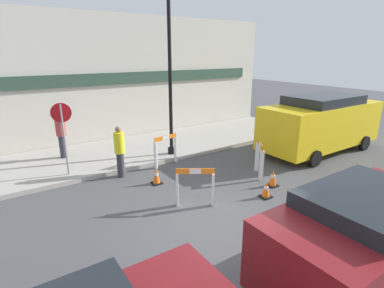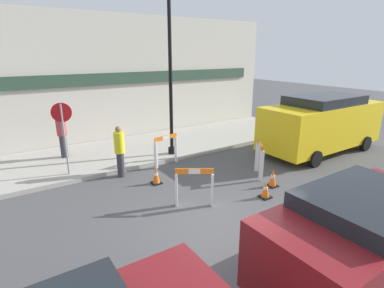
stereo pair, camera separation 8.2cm
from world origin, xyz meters
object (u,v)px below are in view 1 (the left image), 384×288
at_px(parked_car_1, 363,235).
at_px(work_van, 321,121).
at_px(person_worker, 120,150).
at_px(person_pedestrian, 61,133).
at_px(streetlamp_post, 169,43).
at_px(stop_sign, 63,128).

bearing_deg(parked_car_1, work_van, 38.68).
distance_m(person_worker, person_pedestrian, 2.86).
relative_size(streetlamp_post, work_van, 1.18).
height_order(stop_sign, work_van, stop_sign).
bearing_deg(stop_sign, person_pedestrian, -83.86).
bearing_deg(person_pedestrian, parked_car_1, 140.70).
bearing_deg(work_van, stop_sign, 163.37).
xyz_separation_m(streetlamp_post, person_pedestrian, (-3.55, 1.85, -3.11)).
bearing_deg(streetlamp_post, person_worker, -162.51).
distance_m(stop_sign, work_van, 9.58).
xyz_separation_m(streetlamp_post, work_van, (5.38, -2.69, -2.94)).
relative_size(person_worker, parked_car_1, 0.44).
height_order(parked_car_1, work_van, work_van).
distance_m(streetlamp_post, person_worker, 4.09).
xyz_separation_m(person_worker, parked_car_1, (1.65, -6.82, 0.08)).
relative_size(streetlamp_post, person_pedestrian, 3.67).
relative_size(stop_sign, person_worker, 1.37).
height_order(person_pedestrian, work_van, work_van).
bearing_deg(person_pedestrian, stop_sign, 116.38).
distance_m(streetlamp_post, parked_car_1, 8.23).
relative_size(stop_sign, work_van, 0.43).
height_order(person_worker, work_van, work_van).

